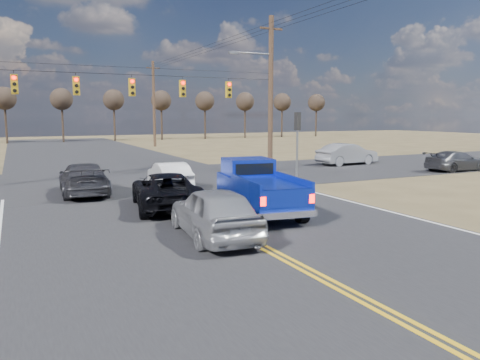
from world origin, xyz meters
name	(u,v)px	position (x,y,z in m)	size (l,w,h in m)	color
ground	(313,274)	(0.00, 0.00, 0.00)	(160.00, 160.00, 0.00)	brown
road_main	(179,203)	(0.00, 10.00, 0.00)	(14.00, 120.00, 0.02)	#28282B
road_cross	(135,180)	(0.00, 18.00, 0.00)	(120.00, 12.00, 0.02)	#28282B
signal_gantry	(142,92)	(0.50, 17.79, 5.06)	(19.60, 4.83, 10.00)	#473323
utility_poles	(136,88)	(0.00, 17.00, 5.23)	(19.60, 58.32, 10.00)	#473323
treeline	(104,88)	(0.00, 26.96, 5.70)	(87.00, 117.80, 7.40)	#33261C
pickup_truck	(258,188)	(2.07, 6.66, 0.98)	(2.74, 5.60, 2.02)	black
silver_suv	(214,212)	(-0.80, 4.13, 0.80)	(1.90, 4.72, 1.61)	#94969B
black_suv	(166,191)	(-0.80, 9.17, 0.73)	(2.43, 5.26, 1.46)	black
white_car_queue	(169,176)	(0.80, 13.83, 0.70)	(1.47, 4.22, 1.39)	silver
dgrey_car_queue	(84,179)	(-3.32, 14.11, 0.75)	(2.11, 5.19, 1.51)	#35353A
cross_car_east_near	(347,154)	(16.47, 19.38, 0.81)	(4.91, 1.71, 1.62)	#96999E
cross_car_east_far	(456,161)	(20.55, 13.00, 0.68)	(4.67, 1.90, 1.35)	#3A3B40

